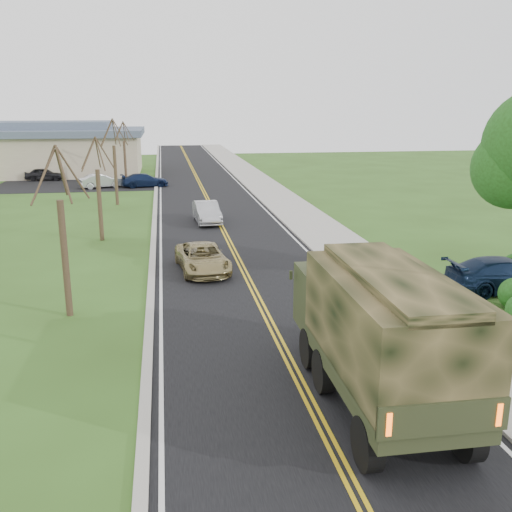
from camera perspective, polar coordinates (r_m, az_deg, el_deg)
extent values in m
plane|color=#304F1A|center=(13.03, 8.35, -19.65)|extent=(160.00, 160.00, 0.00)
cube|color=black|center=(50.84, -5.27, 6.48)|extent=(8.00, 120.00, 0.01)
cube|color=#9E998E|center=(51.29, -0.61, 6.68)|extent=(0.30, 120.00, 0.12)
cube|color=#9E998E|center=(51.58, 1.33, 6.71)|extent=(3.20, 120.00, 0.10)
cube|color=#9E998E|center=(50.72, -9.98, 6.35)|extent=(0.30, 120.00, 0.10)
cylinder|color=#38281C|center=(21.16, -18.55, -0.30)|extent=(0.24, 0.24, 4.20)
cylinder|color=#38281C|center=(20.67, -17.88, 7.97)|extent=(1.01, 0.33, 1.90)
cylinder|color=#38281C|center=(21.23, -18.87, 7.84)|extent=(0.13, 1.29, 1.74)
cylinder|color=#38281C|center=(20.87, -20.42, 7.82)|extent=(0.98, 0.43, 1.90)
cylinder|color=#38281C|center=(20.23, -20.54, 7.39)|extent=(0.79, 1.05, 1.77)
cylinder|color=#38281C|center=(20.17, -18.68, 7.75)|extent=(0.58, 0.90, 1.90)
cylinder|color=#38281C|center=(32.83, -15.35, 4.90)|extent=(0.24, 0.24, 3.96)
cylinder|color=#38281C|center=(32.56, -14.88, 9.93)|extent=(0.96, 0.32, 1.79)
cylinder|color=#38281C|center=(33.06, -15.53, 9.83)|extent=(0.12, 1.22, 1.65)
cylinder|color=#38281C|center=(32.70, -16.43, 9.84)|extent=(0.93, 0.41, 1.79)
cylinder|color=#38281C|center=(32.08, -16.43, 9.63)|extent=(0.75, 0.99, 1.67)
cylinder|color=#38281C|center=(32.07, -15.31, 9.83)|extent=(0.55, 0.85, 1.80)
cylinder|color=#38281C|center=(44.63, -13.85, 7.82)|extent=(0.24, 0.24, 4.44)
cylinder|color=#38281C|center=(44.47, -13.44, 11.97)|extent=(1.07, 0.35, 2.00)
cylinder|color=#38281C|center=(45.02, -13.99, 11.86)|extent=(0.13, 1.36, 1.84)
cylinder|color=#38281C|center=(44.60, -14.73, 11.90)|extent=(1.03, 0.46, 2.00)
cylinder|color=#38281C|center=(43.91, -14.70, 11.75)|extent=(0.83, 1.10, 1.87)
cylinder|color=#38281C|center=(43.92, -13.78, 11.92)|extent=(0.61, 0.95, 2.01)
cylinder|color=#38281C|center=(56.55, -12.95, 9.09)|extent=(0.24, 0.24, 4.08)
cylinder|color=#38281C|center=(56.45, -12.64, 12.09)|extent=(0.99, 0.33, 1.84)
cylinder|color=#38281C|center=(56.95, -13.05, 12.02)|extent=(0.13, 1.25, 1.69)
cylinder|color=#38281C|center=(56.55, -13.57, 12.05)|extent=(0.95, 0.42, 1.85)
cylinder|color=#38281C|center=(55.92, -13.54, 11.94)|extent=(0.77, 1.02, 1.72)
cylinder|color=#38281C|center=(55.94, -12.87, 12.06)|extent=(0.57, 0.88, 1.85)
cube|color=tan|center=(67.57, -20.19, 9.50)|extent=(20.00, 12.00, 4.20)
cube|color=#475466|center=(67.43, -20.37, 11.52)|extent=(21.00, 13.00, 0.70)
cube|color=#475466|center=(67.40, -20.43, 12.12)|extent=(14.00, 8.00, 0.90)
cube|color=black|center=(57.04, -15.85, 6.90)|extent=(18.00, 10.00, 0.02)
cylinder|color=black|center=(12.61, 11.08, -17.94)|extent=(0.37, 1.16, 1.16)
cylinder|color=black|center=(13.45, 20.35, -16.39)|extent=(0.37, 1.16, 1.16)
cylinder|color=black|center=(15.39, 6.79, -11.36)|extent=(0.37, 1.16, 1.16)
cylinder|color=black|center=(16.09, 14.52, -10.54)|extent=(0.37, 1.16, 1.16)
cylinder|color=black|center=(16.68, 5.42, -9.17)|extent=(0.37, 1.16, 1.16)
cylinder|color=black|center=(17.33, 12.60, -8.53)|extent=(0.37, 1.16, 1.16)
cube|color=#2D341C|center=(14.95, 11.66, -10.16)|extent=(2.57, 7.38, 0.37)
cube|color=#2D341C|center=(16.98, 8.68, -3.70)|extent=(2.54, 2.01, 1.47)
cube|color=black|center=(17.77, 7.80, -2.10)|extent=(2.32, 0.10, 0.74)
cube|color=#2D341C|center=(14.09, 12.99, -10.68)|extent=(2.66, 5.59, 0.16)
cube|color=black|center=(13.66, 13.26, -6.48)|extent=(2.66, 5.59, 2.10)
cube|color=black|center=(13.30, 13.54, -2.04)|extent=(1.71, 5.59, 0.26)
cube|color=#2D341C|center=(11.74, 18.23, -15.12)|extent=(2.63, 0.14, 0.68)
cube|color=#FF590C|center=(11.26, 13.16, -16.09)|extent=(0.11, 0.04, 0.47)
cube|color=#FF590C|center=(12.20, 23.15, -14.40)|extent=(0.11, 0.04, 0.47)
imported|color=#978855|center=(26.03, -5.37, -0.20)|extent=(2.53, 4.66, 1.24)
imported|color=#A9A9AE|center=(36.86, -4.95, 4.37)|extent=(1.73, 4.23, 1.36)
imported|color=black|center=(25.17, 23.64, -1.74)|extent=(4.84, 1.98, 1.40)
imported|color=black|center=(61.65, -20.38, 7.68)|extent=(3.80, 1.63, 1.28)
imported|color=silver|center=(54.44, -15.22, 7.25)|extent=(4.12, 2.59, 1.28)
imported|color=#101B3B|center=(54.20, -11.07, 7.45)|extent=(4.55, 2.54, 1.25)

